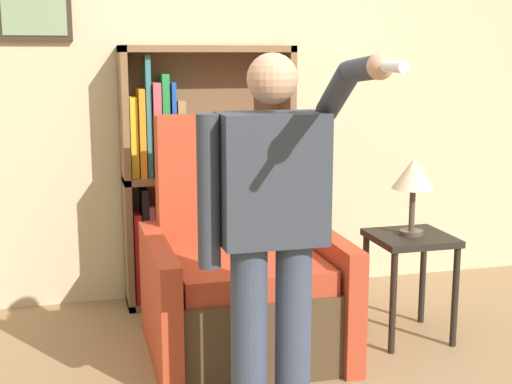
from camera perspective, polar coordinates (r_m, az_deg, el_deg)
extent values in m
cube|color=beige|center=(4.61, -2.56, 9.02)|extent=(8.00, 0.06, 2.80)
cube|color=brown|center=(4.40, -10.34, 0.94)|extent=(0.04, 0.28, 1.61)
cube|color=brown|center=(4.59, 2.45, 1.52)|extent=(0.04, 0.28, 1.61)
cube|color=brown|center=(4.59, -4.13, 1.52)|extent=(1.06, 0.01, 1.61)
cube|color=brown|center=(4.66, -3.69, -8.30)|extent=(1.06, 0.28, 0.04)
cube|color=brown|center=(4.46, -3.81, 1.24)|extent=(1.06, 0.28, 0.04)
cube|color=brown|center=(4.40, -3.94, 11.35)|extent=(1.06, 0.28, 0.04)
cube|color=red|center=(4.51, -9.46, -5.09)|extent=(0.05, 0.22, 0.56)
cube|color=black|center=(4.49, -8.85, -4.13)|extent=(0.04, 0.19, 0.71)
cube|color=#BC4C56|center=(4.51, -8.34, -4.75)|extent=(0.03, 0.22, 0.61)
cube|color=#1E47B2|center=(4.53, -7.84, -5.15)|extent=(0.04, 0.20, 0.54)
cube|color=orange|center=(4.53, -7.24, -4.98)|extent=(0.04, 0.20, 0.56)
cube|color=#BC4C56|center=(4.54, -6.79, -5.38)|extent=(0.02, 0.16, 0.49)
cube|color=purple|center=(4.55, -6.36, -5.25)|extent=(0.03, 0.20, 0.50)
cube|color=gold|center=(4.36, -9.77, 4.35)|extent=(0.04, 0.16, 0.48)
cube|color=orange|center=(4.37, -9.17, 4.70)|extent=(0.04, 0.22, 0.53)
cube|color=#337070|center=(4.36, -8.65, 5.99)|extent=(0.03, 0.18, 0.73)
cube|color=#BC4C56|center=(4.37, -8.00, 4.97)|extent=(0.05, 0.23, 0.57)
cube|color=#238438|center=(4.38, -7.28, 5.32)|extent=(0.04, 0.17, 0.62)
cube|color=#1E47B2|center=(4.39, -6.68, 5.03)|extent=(0.03, 0.20, 0.57)
cube|color=#9E7A47|center=(4.40, -6.07, 4.34)|extent=(0.05, 0.19, 0.46)
cube|color=#4C3823|center=(3.80, -0.96, -9.78)|extent=(0.79, 0.87, 0.42)
cube|color=#B23D23|center=(3.68, -0.82, -6.08)|extent=(0.75, 0.75, 0.12)
cube|color=#B23D23|center=(4.03, -2.33, -1.03)|extent=(0.79, 0.16, 1.02)
cube|color=#B23D23|center=(3.69, -7.73, -8.75)|extent=(0.10, 0.95, 0.63)
cube|color=#B23D23|center=(3.89, 5.43, -7.66)|extent=(0.10, 0.95, 0.63)
cylinder|color=#384256|center=(2.97, -0.56, -11.81)|extent=(0.15, 0.15, 0.81)
cylinder|color=#384256|center=(3.02, 2.98, -11.44)|extent=(0.15, 0.15, 0.81)
cube|color=#333842|center=(2.80, 1.28, 1.06)|extent=(0.42, 0.24, 0.52)
sphere|color=tan|center=(2.76, 1.32, 9.05)|extent=(0.20, 0.20, 0.20)
cylinder|color=#333842|center=(2.75, -3.81, -0.01)|extent=(0.09, 0.09, 0.60)
cylinder|color=#333842|center=(2.73, 6.54, 7.93)|extent=(0.09, 0.28, 0.23)
cylinder|color=#333842|center=(2.50, 8.64, 9.70)|extent=(0.08, 0.27, 0.10)
sphere|color=tan|center=(2.38, 9.90, 9.88)|extent=(0.09, 0.09, 0.09)
cylinder|color=white|center=(2.30, 10.90, 9.81)|extent=(0.04, 0.15, 0.04)
cube|color=black|center=(3.98, 12.28, -3.61)|extent=(0.42, 0.42, 0.04)
cylinder|color=black|center=(3.84, 10.90, -8.73)|extent=(0.04, 0.04, 0.55)
cylinder|color=black|center=(4.00, 15.64, -8.11)|extent=(0.04, 0.04, 0.55)
cylinder|color=black|center=(4.15, 8.72, -7.14)|extent=(0.04, 0.04, 0.55)
cylinder|color=black|center=(4.30, 13.19, -6.64)|extent=(0.04, 0.04, 0.55)
cylinder|color=#4C4233|center=(3.98, 12.30, -3.18)|extent=(0.13, 0.13, 0.02)
cylinder|color=#4C4233|center=(3.95, 12.38, -1.38)|extent=(0.03, 0.03, 0.23)
cone|color=beige|center=(3.91, 12.50, 1.46)|extent=(0.23, 0.23, 0.16)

